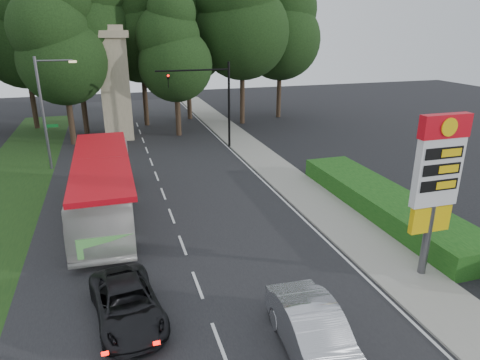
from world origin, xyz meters
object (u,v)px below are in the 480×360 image
object	(u,v)px
sedan_silver	(314,334)
suv_charcoal	(127,304)
gas_station_pylon	(437,175)
streetlight_signs	(46,109)
monument	(115,83)
transit_bus	(104,188)
traffic_signal_mast	(214,94)

from	to	relation	value
sedan_silver	suv_charcoal	xyz separation A→B (m)	(-5.52, 3.59, -0.17)
gas_station_pylon	suv_charcoal	world-z (taller)	gas_station_pylon
streetlight_signs	monument	xyz separation A→B (m)	(4.99, 7.99, 0.67)
monument	transit_bus	xyz separation A→B (m)	(-1.40, -17.96, -3.44)
traffic_signal_mast	suv_charcoal	size ratio (longest dim) A/B	1.52
sedan_silver	traffic_signal_mast	bearing A→B (deg)	86.55
gas_station_pylon	streetlight_signs	bearing A→B (deg)	128.96
traffic_signal_mast	streetlight_signs	size ratio (longest dim) A/B	0.90
gas_station_pylon	monument	size ratio (longest dim) A/B	0.68
streetlight_signs	suv_charcoal	world-z (taller)	streetlight_signs
streetlight_signs	suv_charcoal	size ratio (longest dim) A/B	1.69
traffic_signal_mast	transit_bus	size ratio (longest dim) A/B	0.60
gas_station_pylon	traffic_signal_mast	xyz separation A→B (m)	(-3.52, 22.00, 0.22)
sedan_silver	suv_charcoal	bearing A→B (deg)	150.24
gas_station_pylon	streetlight_signs	xyz separation A→B (m)	(-16.19, 20.01, -0.01)
monument	transit_bus	distance (m)	18.34
traffic_signal_mast	suv_charcoal	bearing A→B (deg)	-111.66
gas_station_pylon	streetlight_signs	world-z (taller)	streetlight_signs
transit_bus	suv_charcoal	distance (m)	9.47
gas_station_pylon	streetlight_signs	size ratio (longest dim) A/B	0.86
streetlight_signs	transit_bus	distance (m)	10.96
traffic_signal_mast	transit_bus	xyz separation A→B (m)	(-9.08, -11.96, -3.01)
monument	sedan_silver	distance (m)	31.60
gas_station_pylon	monument	xyz separation A→B (m)	(-11.20, 28.01, 0.66)
gas_station_pylon	transit_bus	distance (m)	16.35
monument	traffic_signal_mast	bearing A→B (deg)	-38.00
traffic_signal_mast	transit_bus	distance (m)	15.32
suv_charcoal	streetlight_signs	bearing A→B (deg)	94.62
traffic_signal_mast	suv_charcoal	xyz separation A→B (m)	(-8.48, -21.36, -4.02)
transit_bus	sedan_silver	xyz separation A→B (m)	(6.11, -12.99, -0.84)
transit_bus	suv_charcoal	world-z (taller)	transit_bus
gas_station_pylon	sedan_silver	distance (m)	7.99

